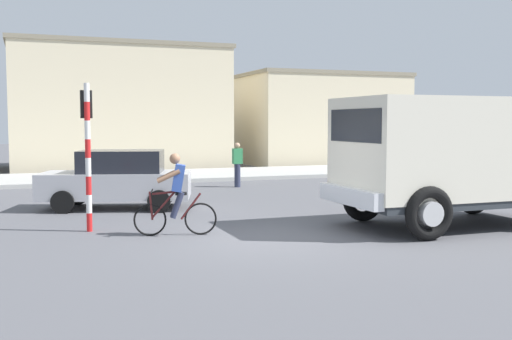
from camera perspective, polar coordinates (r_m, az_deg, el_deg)
ground_plane at (r=12.46m, az=0.88°, el=-6.45°), size 120.00×120.00×0.00m
sidewalk_far at (r=26.09m, az=-10.61°, el=-0.61°), size 80.00×5.00×0.16m
truck_foreground at (r=14.52m, az=18.05°, el=1.52°), size 5.44×2.88×2.90m
cyclist at (r=12.81m, az=-7.51°, el=-2.28°), size 1.70×0.58×1.72m
traffic_light_pole at (r=13.65m, az=-15.50°, el=3.08°), size 0.24×0.43×3.20m
car_red_near at (r=17.10m, az=-12.80°, el=-0.82°), size 4.32×2.80×1.60m
pedestrian_near_kerb at (r=22.22m, az=-1.75°, el=0.57°), size 0.34×0.22×1.62m
building_mid_block at (r=32.38m, az=-12.77°, el=5.70°), size 10.61×6.74×6.21m
building_corner_right at (r=35.23m, az=6.03°, el=4.77°), size 8.86×5.83×5.09m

